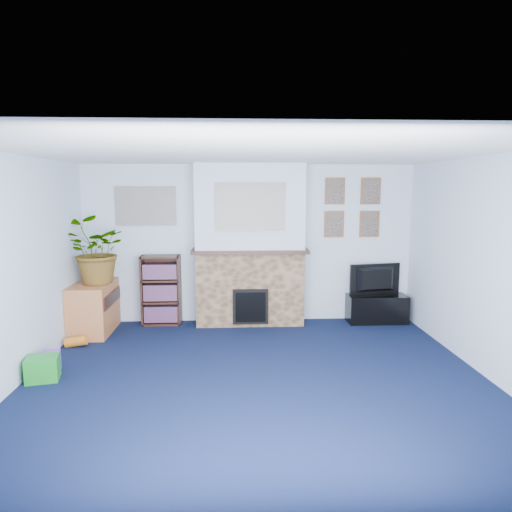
{
  "coord_description": "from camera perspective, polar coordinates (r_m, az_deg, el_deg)",
  "views": [
    {
      "loc": [
        -0.25,
        -4.68,
        2.04
      ],
      "look_at": [
        0.04,
        0.96,
        1.2
      ],
      "focal_mm": 32.0,
      "sensor_mm": 36.0,
      "label": 1
    }
  ],
  "objects": [
    {
      "name": "floor",
      "position": [
        5.11,
        0.12,
        -15.1
      ],
      "size": [
        5.0,
        4.5,
        0.01
      ],
      "primitive_type": "cube",
      "color": "#0D1634",
      "rests_on": "ground"
    },
    {
      "name": "ceiling",
      "position": [
        4.7,
        0.13,
        12.81
      ],
      "size": [
        5.0,
        4.5,
        0.01
      ],
      "primitive_type": "cube",
      "color": "white",
      "rests_on": "wall_back"
    },
    {
      "name": "wall_back",
      "position": [
        6.99,
        -0.84,
        1.53
      ],
      "size": [
        5.0,
        0.04,
        2.4
      ],
      "primitive_type": "cube",
      "color": "silver",
      "rests_on": "ground"
    },
    {
      "name": "wall_front",
      "position": [
        2.58,
        2.78,
        -10.61
      ],
      "size": [
        5.0,
        0.04,
        2.4
      ],
      "primitive_type": "cube",
      "color": "silver",
      "rests_on": "ground"
    },
    {
      "name": "wall_left",
      "position": [
        5.26,
        -28.2,
        -1.78
      ],
      "size": [
        0.04,
        4.5,
        2.4
      ],
      "primitive_type": "cube",
      "color": "silver",
      "rests_on": "ground"
    },
    {
      "name": "wall_right",
      "position": [
        5.49,
        27.18,
        -1.32
      ],
      "size": [
        0.04,
        4.5,
        2.4
      ],
      "primitive_type": "cube",
      "color": "silver",
      "rests_on": "ground"
    },
    {
      "name": "chimney_breast",
      "position": [
        6.79,
        -0.77,
        1.18
      ],
      "size": [
        1.72,
        0.5,
        2.4
      ],
      "color": "brown",
      "rests_on": "ground"
    },
    {
      "name": "collage_main",
      "position": [
        6.53,
        -0.72,
        6.15
      ],
      "size": [
        1.0,
        0.03,
        0.68
      ],
      "primitive_type": "cube",
      "color": "gray",
      "rests_on": "chimney_breast"
    },
    {
      "name": "collage_left",
      "position": [
        7.04,
        -13.62,
        6.08
      ],
      "size": [
        0.9,
        0.03,
        0.58
      ],
      "primitive_type": "cube",
      "color": "gray",
      "rests_on": "wall_back"
    },
    {
      "name": "portrait_tl",
      "position": [
        7.08,
        9.83,
        7.99
      ],
      "size": [
        0.3,
        0.03,
        0.4
      ],
      "primitive_type": "cube",
      "color": "brown",
      "rests_on": "wall_back"
    },
    {
      "name": "portrait_tr",
      "position": [
        7.22,
        14.13,
        7.86
      ],
      "size": [
        0.3,
        0.03,
        0.4
      ],
      "primitive_type": "cube",
      "color": "brown",
      "rests_on": "wall_back"
    },
    {
      "name": "portrait_bl",
      "position": [
        7.1,
        9.73,
        3.95
      ],
      "size": [
        0.3,
        0.03,
        0.4
      ],
      "primitive_type": "cube",
      "color": "brown",
      "rests_on": "wall_back"
    },
    {
      "name": "portrait_br",
      "position": [
        7.24,
        13.99,
        3.91
      ],
      "size": [
        0.3,
        0.03,
        0.4
      ],
      "primitive_type": "cube",
      "color": "brown",
      "rests_on": "wall_back"
    },
    {
      "name": "tv_stand",
      "position": [
        7.29,
        14.84,
        -6.27
      ],
      "size": [
        0.89,
        0.38,
        0.42
      ],
      "primitive_type": "cube",
      "color": "black",
      "rests_on": "ground"
    },
    {
      "name": "television",
      "position": [
        7.21,
        14.93,
        -2.89
      ],
      "size": [
        0.83,
        0.26,
        0.47
      ],
      "primitive_type": "imported",
      "rotation": [
        0.0,
        0.0,
        3.33
      ],
      "color": "black",
      "rests_on": "tv_stand"
    },
    {
      "name": "bookshelf",
      "position": [
        7.04,
        -11.74,
        -4.36
      ],
      "size": [
        0.58,
        0.28,
        1.05
      ],
      "color": "#321A12",
      "rests_on": "ground"
    },
    {
      "name": "sideboard",
      "position": [
        6.94,
        -19.6,
        -6.17
      ],
      "size": [
        0.51,
        0.92,
        0.71
      ],
      "primitive_type": "cube",
      "color": "#BA6C3B",
      "rests_on": "ground"
    },
    {
      "name": "potted_plant",
      "position": [
        6.72,
        -19.67,
        0.62
      ],
      "size": [
        1.05,
        0.99,
        0.94
      ],
      "primitive_type": "imported",
      "rotation": [
        0.0,
        0.0,
        3.51
      ],
      "color": "#26661E",
      "rests_on": "sideboard"
    },
    {
      "name": "mantel_clock",
      "position": [
        6.73,
        -1.08,
        1.44
      ],
      "size": [
        0.09,
        0.05,
        0.12
      ],
      "primitive_type": "cube",
      "color": "gold",
      "rests_on": "chimney_breast"
    },
    {
      "name": "mantel_candle",
      "position": [
        6.75,
        1.67,
        1.54
      ],
      "size": [
        0.05,
        0.05,
        0.15
      ],
      "primitive_type": "cylinder",
      "color": "#B2BFC6",
      "rests_on": "chimney_breast"
    },
    {
      "name": "mantel_teddy",
      "position": [
        6.74,
        -5.06,
        1.36
      ],
      "size": [
        0.14,
        0.14,
        0.14
      ],
      "primitive_type": "sphere",
      "color": "gray",
      "rests_on": "chimney_breast"
    },
    {
      "name": "mantel_can",
      "position": [
        6.8,
        5.36,
        1.39
      ],
      "size": [
        0.06,
        0.06,
        0.13
      ],
      "primitive_type": "cylinder",
      "color": "purple",
      "rests_on": "chimney_breast"
    },
    {
      "name": "green_crate",
      "position": [
        5.53,
        -25.12,
        -12.52
      ],
      "size": [
        0.37,
        0.32,
        0.26
      ],
      "primitive_type": "cube",
      "rotation": [
        0.0,
        0.0,
        0.21
      ],
      "color": "#198C26",
      "rests_on": "ground"
    },
    {
      "name": "toy_ball",
      "position": [
        5.52,
        -24.77,
        -13.09
      ],
      "size": [
        0.15,
        0.15,
        0.15
      ],
      "primitive_type": "sphere",
      "color": "orange",
      "rests_on": "ground"
    },
    {
      "name": "toy_block",
      "position": [
        5.75,
        -24.19,
        -11.98
      ],
      "size": [
        0.23,
        0.23,
        0.23
      ],
      "primitive_type": "cube",
      "rotation": [
        0.0,
        0.0,
        0.27
      ],
      "color": "purple",
      "rests_on": "ground"
    },
    {
      "name": "toy_tube",
      "position": [
        6.47,
        -21.57,
        -9.92
      ],
      "size": [
        0.29,
        0.13,
        0.16
      ],
      "primitive_type": "cylinder",
      "rotation": [
        0.0,
        1.43,
        0.0
      ],
      "color": "orange",
      "rests_on": "ground"
    }
  ]
}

